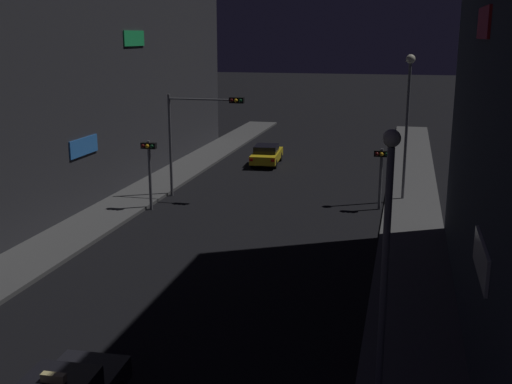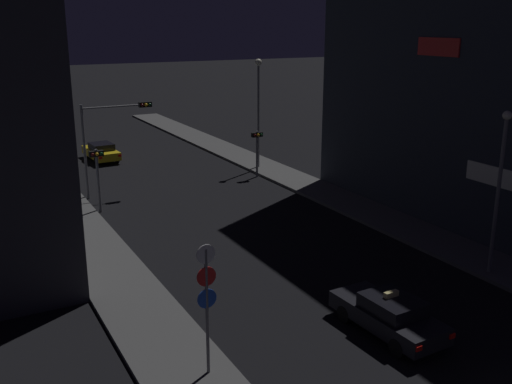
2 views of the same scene
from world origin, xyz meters
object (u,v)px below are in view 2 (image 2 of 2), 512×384
object	(u,v)px
traffic_light_overhead	(110,130)
street_lamp_near_block	(500,179)
traffic_light_left_kerb	(97,168)
traffic_light_right_kerb	(257,144)
street_lamp_far_block	(258,96)
far_car	(101,151)
taxi	(389,314)
sign_pole_left	(207,297)

from	to	relation	value
traffic_light_overhead	street_lamp_near_block	bearing A→B (deg)	-60.67
traffic_light_overhead	street_lamp_near_block	distance (m)	22.66
traffic_light_left_kerb	traffic_light_right_kerb	size ratio (longest dim) A/B	1.13
traffic_light_overhead	street_lamp_far_block	world-z (taller)	street_lamp_far_block
far_car	traffic_light_right_kerb	bearing A→B (deg)	-50.49
street_lamp_near_block	street_lamp_far_block	distance (m)	21.70
street_lamp_near_block	traffic_light_left_kerb	bearing A→B (deg)	127.22
taxi	sign_pole_left	world-z (taller)	sign_pole_left
traffic_light_right_kerb	taxi	bearing A→B (deg)	-106.26
traffic_light_overhead	sign_pole_left	world-z (taller)	traffic_light_overhead
traffic_light_right_kerb	traffic_light_overhead	bearing A→B (deg)	179.34
traffic_light_right_kerb	street_lamp_far_block	world-z (taller)	street_lamp_far_block
traffic_light_overhead	far_car	bearing A→B (deg)	80.23
taxi	traffic_light_overhead	xyz separation A→B (m)	(-3.95, 21.58, 3.46)
street_lamp_near_block	sign_pole_left	bearing A→B (deg)	-174.46
taxi	street_lamp_near_block	size ratio (longest dim) A/B	0.65
traffic_light_left_kerb	street_lamp_near_block	xyz separation A→B (m)	(12.69, -16.71, 1.67)
traffic_light_right_kerb	traffic_light_left_kerb	bearing A→B (deg)	-166.07
taxi	sign_pole_left	bearing A→B (deg)	175.83
far_car	street_lamp_near_block	distance (m)	31.54
far_car	traffic_light_overhead	distance (m)	10.87
far_car	traffic_light_overhead	bearing A→B (deg)	-99.77
sign_pole_left	street_lamp_far_block	world-z (taller)	street_lamp_far_block
taxi	traffic_light_left_kerb	world-z (taller)	traffic_light_left_kerb
traffic_light_right_kerb	street_lamp_near_block	xyz separation A→B (m)	(0.88, -19.64, 1.95)
taxi	traffic_light_left_kerb	xyz separation A→B (m)	(-5.55, 18.53, 1.92)
traffic_light_right_kerb	sign_pole_left	world-z (taller)	sign_pole_left
traffic_light_overhead	traffic_light_left_kerb	xyz separation A→B (m)	(-1.59, -3.05, -1.54)
far_car	street_lamp_far_block	xyz separation A→B (m)	(9.65, -8.24, 4.68)
traffic_light_right_kerb	sign_pole_left	distance (m)	24.64
taxi	traffic_light_right_kerb	size ratio (longest dim) A/B	1.38
street_lamp_far_block	far_car	bearing A→B (deg)	139.52
traffic_light_overhead	street_lamp_far_block	size ratio (longest dim) A/B	0.74
traffic_light_left_kerb	taxi	bearing A→B (deg)	-73.33
taxi	far_car	bearing A→B (deg)	93.98
far_car	traffic_light_left_kerb	distance (m)	13.75
traffic_light_left_kerb	street_lamp_near_block	world-z (taller)	street_lamp_near_block
traffic_light_left_kerb	street_lamp_near_block	distance (m)	21.05
traffic_light_overhead	street_lamp_far_block	bearing A→B (deg)	9.53
traffic_light_overhead	sign_pole_left	xyz separation A→B (m)	(-2.71, -21.09, -1.47)
far_car	traffic_light_overhead	size ratio (longest dim) A/B	0.78
traffic_light_left_kerb	street_lamp_far_block	xyz separation A→B (m)	(12.99, 4.96, 2.75)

